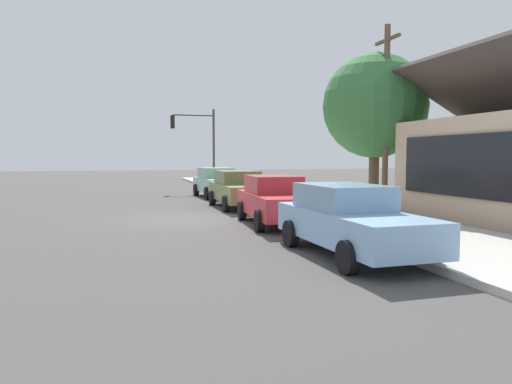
# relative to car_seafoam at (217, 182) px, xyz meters

# --- Properties ---
(ground_plane) EXTENTS (120.00, 120.00, 0.00)m
(ground_plane) POSITION_rel_car_seafoam_xyz_m (8.96, -2.87, -0.81)
(ground_plane) COLOR #4C4947
(sidewalk_curb) EXTENTS (60.00, 4.20, 0.16)m
(sidewalk_curb) POSITION_rel_car_seafoam_xyz_m (8.96, 2.73, -0.73)
(sidewalk_curb) COLOR beige
(sidewalk_curb) RESTS_ON ground
(car_seafoam) EXTENTS (4.45, 2.24, 1.59)m
(car_seafoam) POSITION_rel_car_seafoam_xyz_m (0.00, 0.00, 0.00)
(car_seafoam) COLOR #9ED1BC
(car_seafoam) RESTS_ON ground
(car_olive) EXTENTS (4.70, 2.09, 1.59)m
(car_olive) POSITION_rel_car_seafoam_xyz_m (5.65, -0.15, 0.00)
(car_olive) COLOR olive
(car_olive) RESTS_ON ground
(car_cherry) EXTENTS (4.61, 2.17, 1.59)m
(car_cherry) POSITION_rel_car_seafoam_xyz_m (11.10, -0.24, 0.00)
(car_cherry) COLOR red
(car_cherry) RESTS_ON ground
(car_skyblue) EXTENTS (4.88, 2.10, 1.59)m
(car_skyblue) POSITION_rel_car_seafoam_xyz_m (16.38, -0.18, 0.00)
(car_skyblue) COLOR #8CB7E0
(car_skyblue) RESTS_ON ground
(shade_tree) EXTENTS (4.49, 4.49, 6.64)m
(shade_tree) POSITION_rel_car_seafoam_xyz_m (7.19, 5.50, 3.56)
(shade_tree) COLOR brown
(shade_tree) RESTS_ON ground
(traffic_light_main) EXTENTS (0.37, 2.79, 5.20)m
(traffic_light_main) POSITION_rel_car_seafoam_xyz_m (-4.84, -0.33, 2.68)
(traffic_light_main) COLOR #383833
(traffic_light_main) RESTS_ON ground
(utility_pole_wooden) EXTENTS (1.80, 0.24, 7.50)m
(utility_pole_wooden) POSITION_rel_car_seafoam_xyz_m (8.41, 5.33, 3.11)
(utility_pole_wooden) COLOR brown
(utility_pole_wooden) RESTS_ON ground
(fire_hydrant_red) EXTENTS (0.22, 0.22, 0.71)m
(fire_hydrant_red) POSITION_rel_car_seafoam_xyz_m (4.39, 1.33, -0.32)
(fire_hydrant_red) COLOR red
(fire_hydrant_red) RESTS_ON sidewalk_curb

